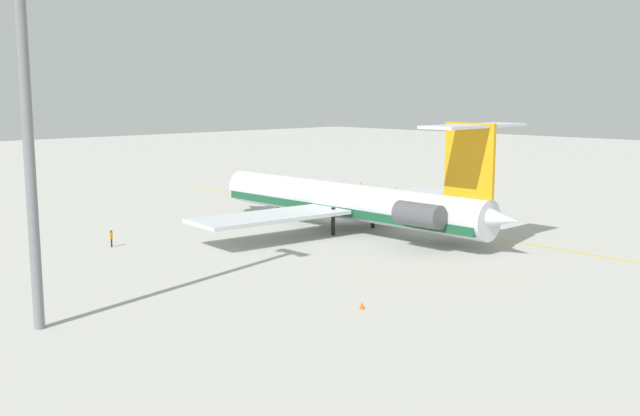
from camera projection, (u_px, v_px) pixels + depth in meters
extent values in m
plane|color=#B7B5AD|center=(339.00, 219.00, 90.46)|extent=(362.21, 362.21, 0.00)
cylinder|color=silver|center=(346.00, 201.00, 82.85)|extent=(37.90, 4.13, 4.04)
cone|color=silver|center=(242.00, 186.00, 96.32)|extent=(4.22, 3.89, 3.88)
cone|color=silver|center=(490.00, 218.00, 69.34)|extent=(5.90, 3.45, 3.44)
cube|color=#195133|center=(346.00, 208.00, 82.99)|extent=(37.05, 4.21, 0.89)
cube|color=silver|center=(270.00, 216.00, 76.39)|extent=(8.00, 17.40, 0.40)
cube|color=silver|center=(400.00, 197.00, 90.73)|extent=(8.08, 17.42, 0.40)
cylinder|color=#515156|center=(419.00, 215.00, 71.30)|extent=(5.06, 2.36, 2.34)
cube|color=silver|center=(424.00, 214.00, 71.78)|extent=(3.03, 1.30, 0.48)
cylinder|color=#515156|center=(459.00, 208.00, 75.76)|extent=(5.06, 2.36, 2.34)
cube|color=silver|center=(455.00, 208.00, 75.28)|extent=(3.03, 1.30, 0.48)
cube|color=orange|center=(469.00, 160.00, 70.32)|extent=(5.47, 0.42, 7.16)
cube|color=silver|center=(454.00, 127.00, 67.29)|extent=(3.80, 5.90, 0.28)
cube|color=silver|center=(493.00, 125.00, 71.74)|extent=(3.80, 5.90, 0.28)
cylinder|color=black|center=(278.00, 205.00, 91.36)|extent=(0.44, 0.44, 3.06)
cylinder|color=black|center=(333.00, 221.00, 80.02)|extent=(0.44, 0.44, 3.06)
cylinder|color=black|center=(373.00, 215.00, 84.46)|extent=(0.44, 0.44, 3.06)
cylinder|color=black|center=(396.00, 196.00, 107.76)|extent=(0.11, 0.11, 0.87)
cylinder|color=black|center=(395.00, 196.00, 107.83)|extent=(0.11, 0.11, 0.87)
cylinder|color=#262628|center=(395.00, 191.00, 107.67)|extent=(0.29, 0.29, 0.69)
sphere|color=#DBB28E|center=(395.00, 187.00, 107.60)|extent=(0.27, 0.27, 0.27)
cylinder|color=#262628|center=(397.00, 191.00, 107.58)|extent=(0.08, 0.08, 0.59)
cylinder|color=#262628|center=(394.00, 190.00, 107.76)|extent=(0.08, 0.08, 0.59)
cylinder|color=black|center=(360.00, 191.00, 113.58)|extent=(0.11, 0.11, 0.87)
cylinder|color=black|center=(360.00, 191.00, 113.69)|extent=(0.11, 0.11, 0.87)
cylinder|color=orange|center=(360.00, 186.00, 113.51)|extent=(0.29, 0.29, 0.69)
sphere|color=#DBB28E|center=(360.00, 183.00, 113.44)|extent=(0.27, 0.27, 0.27)
cylinder|color=orange|center=(361.00, 186.00, 113.36)|extent=(0.08, 0.08, 0.59)
cylinder|color=orange|center=(359.00, 185.00, 113.65)|extent=(0.08, 0.08, 0.59)
cylinder|color=black|center=(112.00, 243.00, 74.15)|extent=(0.10, 0.10, 0.82)
cylinder|color=black|center=(111.00, 243.00, 74.01)|extent=(0.10, 0.10, 0.82)
cylinder|color=orange|center=(111.00, 236.00, 73.97)|extent=(0.28, 0.28, 0.65)
sphere|color=brown|center=(111.00, 231.00, 73.90)|extent=(0.26, 0.26, 0.26)
cylinder|color=orange|center=(112.00, 235.00, 74.14)|extent=(0.08, 0.08, 0.56)
cylinder|color=orange|center=(110.00, 236.00, 73.78)|extent=(0.08, 0.08, 0.56)
cylinder|color=black|center=(379.00, 196.00, 108.12)|extent=(0.11, 0.11, 0.87)
cylinder|color=black|center=(378.00, 196.00, 108.25)|extent=(0.11, 0.11, 0.87)
cylinder|color=#191E4C|center=(378.00, 190.00, 108.07)|extent=(0.29, 0.29, 0.69)
sphere|color=#8C6647|center=(378.00, 187.00, 107.99)|extent=(0.27, 0.27, 0.27)
cylinder|color=#191E4C|center=(379.00, 190.00, 107.90)|extent=(0.08, 0.08, 0.59)
cylinder|color=#191E4C|center=(378.00, 190.00, 108.23)|extent=(0.08, 0.08, 0.59)
cone|color=#EA590F|center=(362.00, 305.00, 52.74)|extent=(0.40, 0.40, 0.55)
cube|color=gold|center=(394.00, 221.00, 89.14)|extent=(86.64, 3.33, 0.01)
cylinder|color=slate|center=(27.00, 126.00, 46.39)|extent=(0.70, 0.70, 26.58)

